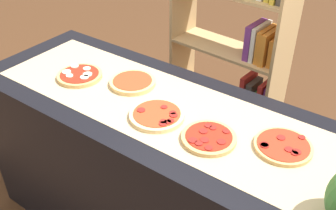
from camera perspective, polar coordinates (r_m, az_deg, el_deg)
counter at (r=2.05m, az=0.00°, el=-11.09°), size 2.02×0.70×0.92m
parchment_paper at (r=1.75m, az=0.00°, el=-0.51°), size 1.79×0.51×0.00m
pizza_mozzarella_0 at (r=2.03m, az=-12.77°, el=4.25°), size 0.23×0.23×0.03m
pizza_plain_1 at (r=1.93m, az=-5.19°, el=3.32°), size 0.23×0.23×0.02m
pizza_pepperoni_2 at (r=1.69m, az=-1.60°, el=-1.49°), size 0.24×0.24×0.03m
pizza_pepperoni_3 at (r=1.58m, az=5.97°, el=-4.77°), size 0.22×0.22×0.03m
pizza_pepperoni_4 at (r=1.60m, az=16.45°, el=-5.79°), size 0.23×0.23×0.02m
bookshelf at (r=2.57m, az=10.81°, el=7.30°), size 0.79×0.34×1.56m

